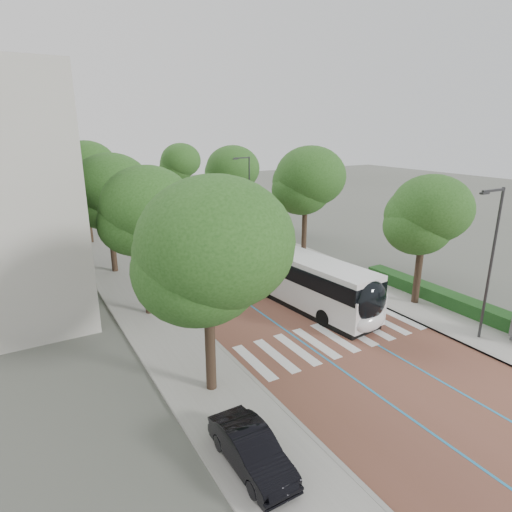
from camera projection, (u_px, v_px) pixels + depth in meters
The scene contains 21 objects.
ground at pixel (344, 347), 22.12m from camera, with size 160.00×160.00×0.00m, color #51544C.
road at pixel (135, 214), 55.16m from camera, with size 11.00×140.00×0.02m, color brown.
sidewalk_left at pixel (73, 220), 51.53m from camera, with size 4.00×140.00×0.12m, color gray.
sidewalk_right at pixel (190, 209), 58.76m from camera, with size 4.00×140.00×0.12m, color gray.
kerb_left at pixel (90, 219), 52.44m from camera, with size 0.20×140.00×0.14m, color gray.
kerb_right at pixel (177, 210), 57.85m from camera, with size 0.20×140.00×0.14m, color gray.
zebra_crossing at pixel (334, 337), 23.03m from camera, with size 10.55×3.60×0.01m.
lane_line_left at pixel (123, 216), 54.38m from camera, with size 0.12×126.00×0.01m, color teal.
lane_line_right at pixel (147, 213), 55.93m from camera, with size 0.12×126.00×0.01m, color teal.
hedge at pixel (457, 302), 26.35m from camera, with size 1.20×14.00×0.80m, color #18451A.
streetlight_near at pixel (491, 253), 21.43m from camera, with size 1.82×0.20×8.00m.
streetlight_far at pixel (248, 191), 42.08m from camera, with size 1.82×0.20×8.00m.
lamp_post_left at pixel (174, 250), 24.58m from camera, with size 0.14×0.14×8.00m, color #2E2E31.
trees_left at pixel (90, 182), 37.34m from camera, with size 6.22×61.14×9.11m.
trees_right at pixel (248, 177), 43.79m from camera, with size 5.91×47.22×8.85m.
lead_bus at pixel (273, 268), 29.31m from camera, with size 4.33×18.55×3.20m.
bus_queued_0 at pixel (193, 222), 43.37m from camera, with size 2.57×12.40×3.20m.
bus_queued_1 at pixel (151, 203), 54.29m from camera, with size 2.70×12.43×3.20m.
bus_queued_2 at pixel (130, 190), 64.96m from camera, with size 3.03×12.49×3.20m.
bus_queued_3 at pixel (109, 181), 76.01m from camera, with size 3.12×12.51×3.20m.
parked_car at pixel (251, 450), 14.01m from camera, with size 1.37×3.94×1.30m, color black.
Camera 1 is at (-13.91, -14.79, 10.93)m, focal length 30.00 mm.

